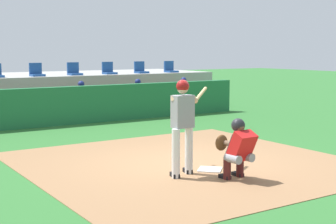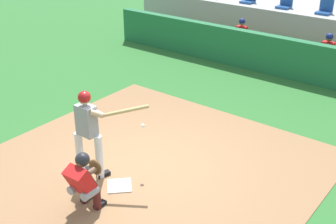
{
  "view_description": "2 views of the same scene",
  "coord_description": "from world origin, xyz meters",
  "px_view_note": "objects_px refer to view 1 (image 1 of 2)",
  "views": [
    {
      "loc": [
        -5.91,
        -8.36,
        2.34
      ],
      "look_at": [
        0.0,
        0.7,
        1.0
      ],
      "focal_mm": 53.59,
      "sensor_mm": 36.0,
      "label": 1
    },
    {
      "loc": [
        4.95,
        -5.7,
        4.91
      ],
      "look_at": [
        0.0,
        0.7,
        1.0
      ],
      "focal_mm": 47.23,
      "sensor_mm": 36.0,
      "label": 2
    }
  ],
  "objects_px": {
    "stadium_seat_5": "(74,72)",
    "stadium_seat_7": "(141,70)",
    "batter_at_plate": "(183,121)",
    "dugout_player_1": "(83,100)",
    "stadium_seat_8": "(170,69)",
    "catcher_crouched": "(237,147)",
    "dugout_player_3": "(185,94)",
    "stadium_seat_4": "(37,72)",
    "home_plate": "(210,169)",
    "stadium_seat_6": "(109,71)",
    "dugout_player_2": "(140,96)"
  },
  "relations": [
    {
      "from": "batter_at_plate",
      "to": "dugout_player_3",
      "type": "distance_m",
      "value": 10.05
    },
    {
      "from": "dugout_player_1",
      "to": "dugout_player_3",
      "type": "xyz_separation_m",
      "value": [
        4.24,
        0.0,
        0.0
      ]
    },
    {
      "from": "stadium_seat_4",
      "to": "stadium_seat_7",
      "type": "bearing_deg",
      "value": 0.0
    },
    {
      "from": "stadium_seat_5",
      "to": "catcher_crouched",
      "type": "bearing_deg",
      "value": -97.57
    },
    {
      "from": "home_plate",
      "to": "dugout_player_1",
      "type": "distance_m",
      "value": 8.22
    },
    {
      "from": "stadium_seat_7",
      "to": "stadium_seat_8",
      "type": "xyz_separation_m",
      "value": [
        1.44,
        0.0,
        0.0
      ]
    },
    {
      "from": "dugout_player_3",
      "to": "dugout_player_1",
      "type": "bearing_deg",
      "value": 180.0
    },
    {
      "from": "stadium_seat_6",
      "to": "stadium_seat_8",
      "type": "height_order",
      "value": "same"
    },
    {
      "from": "dugout_player_2",
      "to": "stadium_seat_5",
      "type": "relative_size",
      "value": 2.71
    },
    {
      "from": "home_plate",
      "to": "stadium_seat_7",
      "type": "height_order",
      "value": "stadium_seat_7"
    },
    {
      "from": "catcher_crouched",
      "to": "stadium_seat_6",
      "type": "height_order",
      "value": "stadium_seat_6"
    },
    {
      "from": "home_plate",
      "to": "dugout_player_3",
      "type": "distance_m",
      "value": 9.65
    },
    {
      "from": "stadium_seat_5",
      "to": "stadium_seat_7",
      "type": "xyz_separation_m",
      "value": [
        2.89,
        0.0,
        0.0
      ]
    },
    {
      "from": "dugout_player_2",
      "to": "home_plate",
      "type": "bearing_deg",
      "value": -110.9
    },
    {
      "from": "dugout_player_2",
      "to": "stadium_seat_8",
      "type": "xyz_separation_m",
      "value": [
        2.67,
        2.03,
        0.86
      ]
    },
    {
      "from": "stadium_seat_6",
      "to": "dugout_player_3",
      "type": "bearing_deg",
      "value": -42.14
    },
    {
      "from": "batter_at_plate",
      "to": "stadium_seat_4",
      "type": "bearing_deg",
      "value": 86.24
    },
    {
      "from": "home_plate",
      "to": "dugout_player_3",
      "type": "xyz_separation_m",
      "value": [
        5.14,
        8.14,
        0.65
      ]
    },
    {
      "from": "catcher_crouched",
      "to": "stadium_seat_8",
      "type": "distance_m",
      "value": 12.45
    },
    {
      "from": "stadium_seat_5",
      "to": "stadium_seat_6",
      "type": "height_order",
      "value": "same"
    },
    {
      "from": "dugout_player_1",
      "to": "stadium_seat_8",
      "type": "distance_m",
      "value": 5.36
    },
    {
      "from": "batter_at_plate",
      "to": "stadium_seat_6",
      "type": "xyz_separation_m",
      "value": [
        3.56,
        10.23,
        0.5
      ]
    },
    {
      "from": "stadium_seat_7",
      "to": "stadium_seat_8",
      "type": "height_order",
      "value": "same"
    },
    {
      "from": "dugout_player_3",
      "to": "stadium_seat_8",
      "type": "height_order",
      "value": "stadium_seat_8"
    },
    {
      "from": "stadium_seat_8",
      "to": "batter_at_plate",
      "type": "bearing_deg",
      "value": -122.24
    },
    {
      "from": "batter_at_plate",
      "to": "catcher_crouched",
      "type": "height_order",
      "value": "batter_at_plate"
    },
    {
      "from": "stadium_seat_8",
      "to": "stadium_seat_6",
      "type": "bearing_deg",
      "value": 180.0
    },
    {
      "from": "batter_at_plate",
      "to": "stadium_seat_5",
      "type": "xyz_separation_m",
      "value": [
        2.12,
        10.23,
        0.5
      ]
    },
    {
      "from": "stadium_seat_4",
      "to": "dugout_player_2",
      "type": "bearing_deg",
      "value": -33.2
    },
    {
      "from": "stadium_seat_4",
      "to": "batter_at_plate",
      "type": "bearing_deg",
      "value": -93.76
    },
    {
      "from": "catcher_crouched",
      "to": "stadium_seat_8",
      "type": "bearing_deg",
      "value": 62.19
    },
    {
      "from": "dugout_player_1",
      "to": "stadium_seat_6",
      "type": "bearing_deg",
      "value": 45.56
    },
    {
      "from": "dugout_player_2",
      "to": "dugout_player_3",
      "type": "height_order",
      "value": "same"
    },
    {
      "from": "batter_at_plate",
      "to": "catcher_crouched",
      "type": "bearing_deg",
      "value": -49.03
    },
    {
      "from": "home_plate",
      "to": "stadium_seat_4",
      "type": "bearing_deg",
      "value": 90.0
    },
    {
      "from": "dugout_player_3",
      "to": "stadium_seat_4",
      "type": "bearing_deg",
      "value": 158.4
    },
    {
      "from": "catcher_crouched",
      "to": "stadium_seat_7",
      "type": "xyz_separation_m",
      "value": [
        4.35,
        10.99,
        0.93
      ]
    },
    {
      "from": "dugout_player_3",
      "to": "stadium_seat_8",
      "type": "xyz_separation_m",
      "value": [
        0.64,
        2.03,
        0.86
      ]
    },
    {
      "from": "catcher_crouched",
      "to": "dugout_player_3",
      "type": "relative_size",
      "value": 1.47
    },
    {
      "from": "dugout_player_1",
      "to": "stadium_seat_5",
      "type": "height_order",
      "value": "stadium_seat_5"
    },
    {
      "from": "dugout_player_3",
      "to": "stadium_seat_4",
      "type": "height_order",
      "value": "stadium_seat_4"
    },
    {
      "from": "batter_at_plate",
      "to": "stadium_seat_7",
      "type": "distance_m",
      "value": 11.4
    },
    {
      "from": "batter_at_plate",
      "to": "stadium_seat_6",
      "type": "relative_size",
      "value": 3.76
    },
    {
      "from": "dugout_player_1",
      "to": "stadium_seat_8",
      "type": "relative_size",
      "value": 2.71
    },
    {
      "from": "stadium_seat_5",
      "to": "stadium_seat_8",
      "type": "distance_m",
      "value": 4.33
    },
    {
      "from": "home_plate",
      "to": "batter_at_plate",
      "type": "relative_size",
      "value": 0.24
    },
    {
      "from": "batter_at_plate",
      "to": "stadium_seat_7",
      "type": "bearing_deg",
      "value": 63.92
    },
    {
      "from": "dugout_player_1",
      "to": "stadium_seat_5",
      "type": "distance_m",
      "value": 2.28
    },
    {
      "from": "batter_at_plate",
      "to": "stadium_seat_7",
      "type": "height_order",
      "value": "stadium_seat_7"
    },
    {
      "from": "stadium_seat_7",
      "to": "dugout_player_2",
      "type": "bearing_deg",
      "value": -121.03
    }
  ]
}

